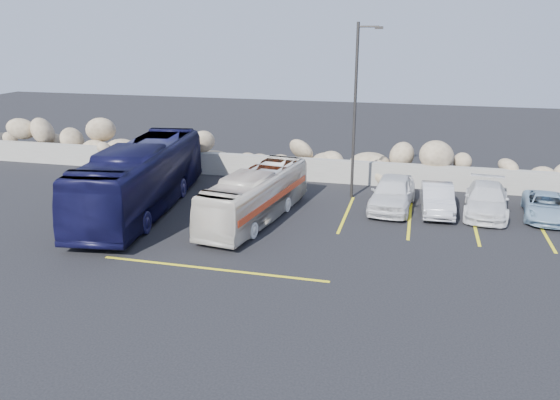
% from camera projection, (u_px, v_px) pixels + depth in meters
% --- Properties ---
extents(ground, '(90.00, 90.00, 0.00)m').
position_uv_depth(ground, '(238.00, 275.00, 17.89)').
color(ground, black).
rests_on(ground, ground).
extents(seawall, '(60.00, 0.40, 1.20)m').
position_uv_depth(seawall, '(310.00, 170.00, 28.80)').
color(seawall, gray).
rests_on(seawall, ground).
extents(riprap_pile, '(54.00, 2.80, 2.60)m').
position_uv_depth(riprap_pile, '(315.00, 152.00, 29.70)').
color(riprap_pile, '#947F61').
rests_on(riprap_pile, ground).
extents(parking_lines, '(18.16, 9.36, 0.01)m').
position_uv_depth(parking_lines, '(392.00, 229.00, 21.94)').
color(parking_lines, yellow).
rests_on(parking_lines, ground).
extents(lamppost, '(1.14, 0.18, 8.00)m').
position_uv_depth(lamppost, '(356.00, 107.00, 24.78)').
color(lamppost, '#2F2C2A').
rests_on(lamppost, ground).
extents(vintage_bus, '(2.86, 7.81, 2.13)m').
position_uv_depth(vintage_bus, '(256.00, 196.00, 22.72)').
color(vintage_bus, silver).
rests_on(vintage_bus, ground).
extents(tour_coach, '(3.87, 10.94, 2.98)m').
position_uv_depth(tour_coach, '(142.00, 178.00, 23.83)').
color(tour_coach, black).
rests_on(tour_coach, ground).
extents(car_a, '(2.09, 4.49, 1.49)m').
position_uv_depth(car_a, '(392.00, 193.00, 24.25)').
color(car_a, silver).
rests_on(car_a, ground).
extents(car_b, '(1.48, 3.80, 1.23)m').
position_uv_depth(car_b, '(437.00, 199.00, 23.82)').
color(car_b, silver).
rests_on(car_b, ground).
extents(car_c, '(2.20, 4.52, 1.27)m').
position_uv_depth(car_c, '(486.00, 200.00, 23.63)').
color(car_c, silver).
rests_on(car_c, ground).
extents(car_d, '(2.11, 3.90, 1.04)m').
position_uv_depth(car_d, '(546.00, 206.00, 23.10)').
color(car_d, '#87A7C0').
rests_on(car_d, ground).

